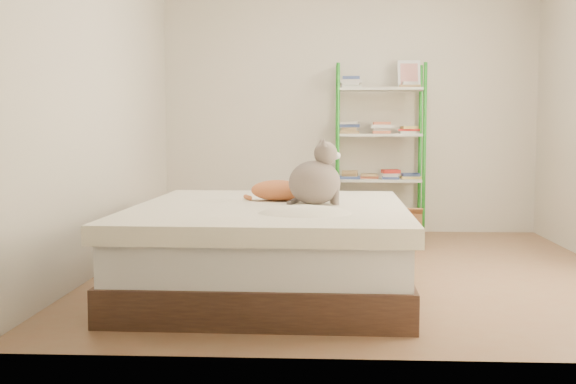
# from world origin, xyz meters

# --- Properties ---
(room) EXTENTS (3.81, 4.21, 2.61)m
(room) POSITION_xyz_m (0.00, 0.00, 1.30)
(room) COLOR #85684A
(room) RESTS_ON ground
(bed) EXTENTS (1.80, 2.23, 0.56)m
(bed) POSITION_xyz_m (-0.60, -0.64, 0.28)
(bed) COLOR #513525
(bed) RESTS_ON ground
(orange_cat) EXTENTS (0.49, 0.32, 0.19)m
(orange_cat) POSITION_xyz_m (-0.57, -0.38, 0.65)
(orange_cat) COLOR #C7733F
(orange_cat) RESTS_ON bed
(grey_cat) EXTENTS (0.42, 0.37, 0.42)m
(grey_cat) POSITION_xyz_m (-0.31, -0.61, 0.77)
(grey_cat) COLOR slate
(grey_cat) RESTS_ON bed
(shelf_unit) EXTENTS (0.88, 0.36, 1.74)m
(shelf_unit) POSITION_xyz_m (0.31, 1.88, 0.82)
(shelf_unit) COLOR #228623
(shelf_unit) RESTS_ON ground
(cardboard_box) EXTENTS (0.48, 0.46, 0.37)m
(cardboard_box) POSITION_xyz_m (0.39, 1.18, 0.16)
(cardboard_box) COLOR olive
(cardboard_box) RESTS_ON ground
(white_bin) EXTENTS (0.36, 0.32, 0.42)m
(white_bin) POSITION_xyz_m (-0.67, 1.85, 0.21)
(white_bin) COLOR silver
(white_bin) RESTS_ON ground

